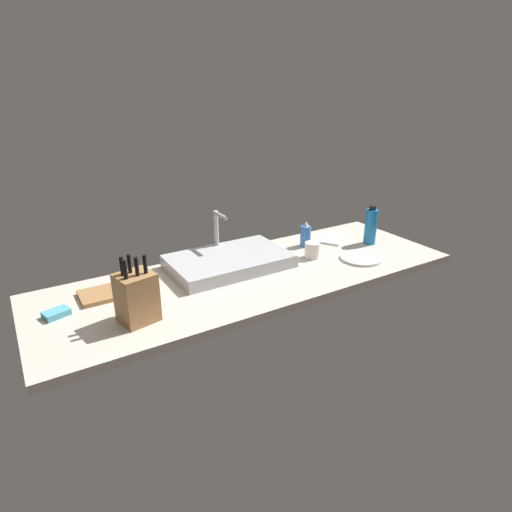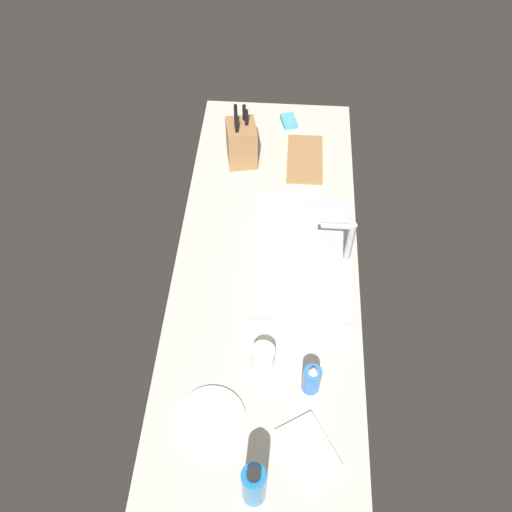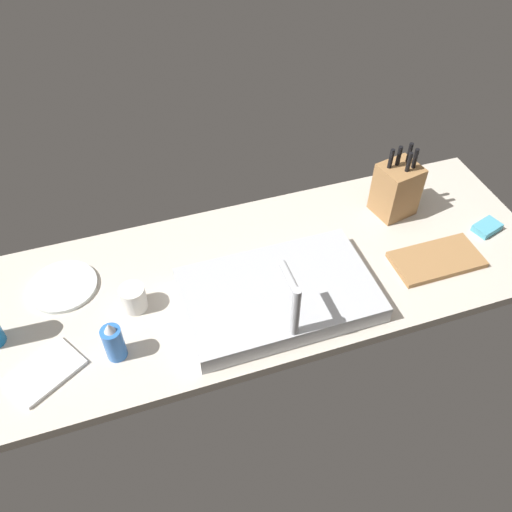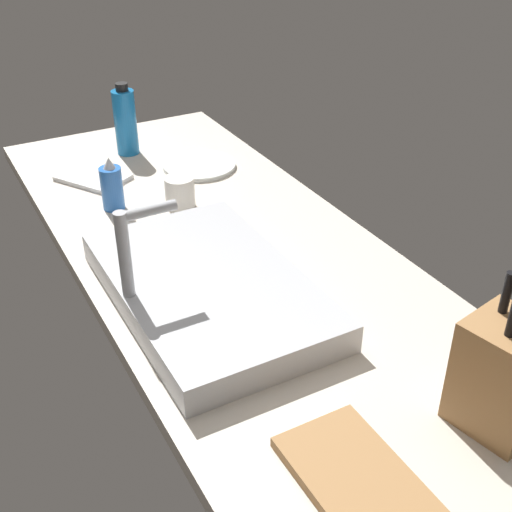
# 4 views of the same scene
# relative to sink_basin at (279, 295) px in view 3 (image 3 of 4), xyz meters

# --- Properties ---
(countertop_slab) EXTENTS (1.93, 0.66, 0.04)m
(countertop_slab) POSITION_rel_sink_basin_xyz_m (0.06, -0.12, -0.05)
(countertop_slab) COLOR beige
(countertop_slab) RESTS_ON ground
(sink_basin) EXTENTS (0.55, 0.34, 0.06)m
(sink_basin) POSITION_rel_sink_basin_xyz_m (0.00, 0.00, 0.00)
(sink_basin) COLOR #B7BABF
(sink_basin) RESTS_ON countertop_slab
(faucet) EXTENTS (0.06, 0.12, 0.23)m
(faucet) POSITION_rel_sink_basin_xyz_m (0.02, 0.14, 0.11)
(faucet) COLOR #B7BABF
(faucet) RESTS_ON countertop_slab
(knife_block) EXTENTS (0.15, 0.14, 0.25)m
(knife_block) POSITION_rel_sink_basin_xyz_m (-0.51, -0.26, 0.07)
(knife_block) COLOR #9E7042
(knife_block) RESTS_ON countertop_slab
(cutting_board) EXTENTS (0.28, 0.15, 0.02)m
(cutting_board) POSITION_rel_sink_basin_xyz_m (-0.53, 0.01, -0.02)
(cutting_board) COLOR #9E7042
(cutting_board) RESTS_ON countertop_slab
(soap_bottle) EXTENTS (0.06, 0.06, 0.14)m
(soap_bottle) POSITION_rel_sink_basin_xyz_m (0.48, 0.04, 0.03)
(soap_bottle) COLOR blue
(soap_bottle) RESTS_ON countertop_slab
(dinner_plate) EXTENTS (0.21, 0.21, 0.01)m
(dinner_plate) POSITION_rel_sink_basin_xyz_m (0.60, -0.25, -0.02)
(dinner_plate) COLOR silver
(dinner_plate) RESTS_ON countertop_slab
(dish_towel) EXTENTS (0.22, 0.20, 0.01)m
(dish_towel) POSITION_rel_sink_basin_xyz_m (0.67, 0.03, -0.02)
(dish_towel) COLOR white
(dish_towel) RESTS_ON countertop_slab
(coffee_mug) EXTENTS (0.07, 0.07, 0.08)m
(coffee_mug) POSITION_rel_sink_basin_xyz_m (0.41, -0.11, 0.01)
(coffee_mug) COLOR silver
(coffee_mug) RESTS_ON countertop_slab
(dish_sponge) EXTENTS (0.10, 0.08, 0.02)m
(dish_sponge) POSITION_rel_sink_basin_xyz_m (-0.77, -0.07, -0.02)
(dish_sponge) COLOR #4CA3BC
(dish_sponge) RESTS_ON countertop_slab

